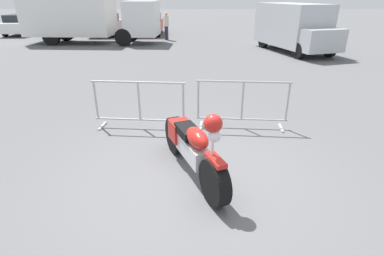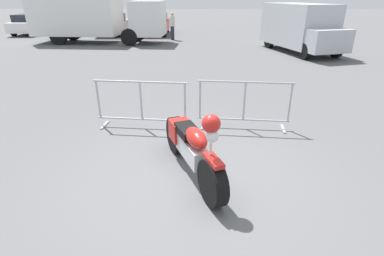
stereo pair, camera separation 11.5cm
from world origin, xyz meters
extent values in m
plane|color=#5B5B5E|center=(0.00, 0.00, 0.00)|extent=(120.00, 120.00, 0.00)
cylinder|color=black|center=(0.33, -0.65, 0.34)|extent=(0.42, 0.71, 0.68)
cylinder|color=black|center=(-0.27, 0.89, 0.34)|extent=(0.42, 0.71, 0.68)
cube|color=silver|center=(0.03, 0.12, 0.45)|extent=(0.56, 0.93, 0.30)
ellipsoid|color=#B21E19|center=(0.10, -0.06, 0.75)|extent=(0.47, 0.66, 0.28)
cube|color=black|center=(-0.04, 0.30, 0.70)|extent=(0.48, 0.62, 0.13)
cube|color=#B21E19|center=(-0.17, 0.63, 0.55)|extent=(0.46, 0.48, 0.34)
cube|color=#B21E19|center=(0.33, -0.65, 0.70)|extent=(0.29, 0.45, 0.06)
cylinder|color=silver|center=(0.29, -0.55, 0.85)|extent=(0.06, 0.06, 0.48)
sphere|color=silver|center=(0.31, -0.60, 1.03)|extent=(0.17, 0.17, 0.17)
sphere|color=#B21E19|center=(0.29, -0.55, 1.19)|extent=(0.26, 0.26, 0.26)
cylinder|color=#9EA0A5|center=(-1.09, 1.99, 1.05)|extent=(2.01, 0.24, 0.04)
cylinder|color=#9EA0A5|center=(-1.09, 1.99, 0.20)|extent=(2.01, 0.24, 0.04)
cylinder|color=#9EA0A5|center=(-2.04, 2.09, 0.62)|extent=(0.05, 0.05, 0.85)
cylinder|color=#9EA0A5|center=(-1.09, 1.99, 0.62)|extent=(0.05, 0.05, 0.85)
cylinder|color=#9EA0A5|center=(-0.13, 1.90, 0.62)|extent=(0.05, 0.05, 0.85)
cube|color=#9EA0A5|center=(-1.97, 2.08, 0.01)|extent=(0.10, 0.44, 0.03)
cube|color=#9EA0A5|center=(-0.20, 1.90, 0.01)|extent=(0.10, 0.44, 0.03)
cylinder|color=#9EA0A5|center=(1.15, 1.99, 1.05)|extent=(2.01, 0.24, 0.04)
cylinder|color=#9EA0A5|center=(1.15, 1.99, 0.20)|extent=(2.01, 0.24, 0.04)
cylinder|color=#9EA0A5|center=(0.19, 2.09, 0.62)|extent=(0.05, 0.05, 0.85)
cylinder|color=#9EA0A5|center=(1.15, 1.99, 0.62)|extent=(0.05, 0.05, 0.85)
cylinder|color=#9EA0A5|center=(2.11, 1.90, 0.62)|extent=(0.05, 0.05, 0.85)
cube|color=#9EA0A5|center=(0.26, 2.08, 0.01)|extent=(0.10, 0.44, 0.03)
cube|color=#9EA0A5|center=(2.04, 1.90, 0.01)|extent=(0.10, 0.44, 0.03)
cube|color=white|center=(-6.96, 14.75, 1.73)|extent=(5.15, 2.65, 2.50)
cube|color=silver|center=(-2.67, 14.44, 1.43)|extent=(1.95, 2.31, 1.90)
cylinder|color=black|center=(-3.53, 15.47, 0.48)|extent=(0.98, 0.35, 0.96)
cylinder|color=black|center=(-3.67, 13.55, 0.48)|extent=(0.98, 0.35, 0.96)
cylinder|color=black|center=(-7.74, 15.77, 0.48)|extent=(0.98, 0.35, 0.96)
cylinder|color=black|center=(-7.88, 13.85, 0.48)|extent=(0.98, 0.35, 0.96)
cube|color=#B2B7BC|center=(5.31, 11.93, 1.31)|extent=(3.03, 4.49, 2.00)
cube|color=#B2B7BC|center=(5.98, 9.52, 0.84)|extent=(2.07, 1.38, 1.00)
cylinder|color=black|center=(6.68, 10.13, 0.36)|extent=(0.43, 0.76, 0.72)
cylinder|color=black|center=(5.06, 9.68, 0.36)|extent=(0.43, 0.76, 0.72)
cylinder|color=black|center=(5.79, 13.31, 0.36)|extent=(0.43, 0.76, 0.72)
cylinder|color=black|center=(4.17, 12.86, 0.36)|extent=(0.43, 0.76, 0.72)
cube|color=white|center=(-12.10, 19.18, 0.58)|extent=(1.74, 4.14, 0.67)
cube|color=#1E232B|center=(-12.10, 19.04, 1.16)|extent=(1.58, 2.13, 0.48)
cylinder|color=black|center=(-12.83, 20.48, 0.31)|extent=(0.22, 0.62, 0.61)
cylinder|color=black|center=(-11.42, 20.51, 0.31)|extent=(0.22, 0.62, 0.61)
cylinder|color=black|center=(-12.78, 17.85, 0.31)|extent=(0.22, 0.62, 0.61)
cylinder|color=black|center=(-11.38, 17.88, 0.31)|extent=(0.22, 0.62, 0.61)
cube|color=#236B38|center=(-9.00, 18.76, 0.58)|extent=(1.73, 4.11, 0.66)
cube|color=#1E232B|center=(-9.00, 18.62, 1.15)|extent=(1.56, 2.11, 0.47)
cylinder|color=black|center=(-9.72, 20.05, 0.30)|extent=(0.22, 0.61, 0.61)
cylinder|color=black|center=(-8.33, 20.08, 0.30)|extent=(0.22, 0.61, 0.61)
cylinder|color=black|center=(-9.68, 17.44, 0.30)|extent=(0.22, 0.61, 0.61)
cylinder|color=black|center=(-8.28, 17.47, 0.30)|extent=(0.22, 0.61, 0.61)
cube|color=#B7BABF|center=(-5.90, 18.67, 0.60)|extent=(1.80, 4.28, 0.69)
cube|color=#1E232B|center=(-5.90, 18.52, 1.20)|extent=(1.63, 2.20, 0.49)
cylinder|color=black|center=(-6.65, 20.02, 0.32)|extent=(0.23, 0.64, 0.63)
cylinder|color=black|center=(-5.20, 20.04, 0.32)|extent=(0.23, 0.64, 0.63)
cylinder|color=black|center=(-6.60, 17.30, 0.32)|extent=(0.23, 0.64, 0.63)
cylinder|color=black|center=(-5.15, 17.32, 0.32)|extent=(0.23, 0.64, 0.63)
cube|color=#B21E19|center=(-2.80, 18.89, 0.62)|extent=(1.84, 4.37, 0.71)
cube|color=#1E232B|center=(-2.79, 18.74, 1.22)|extent=(1.66, 2.25, 0.50)
cylinder|color=black|center=(-3.56, 20.26, 0.32)|extent=(0.23, 0.65, 0.65)
cylinder|color=black|center=(-2.08, 20.29, 0.32)|extent=(0.23, 0.65, 0.65)
cylinder|color=black|center=(-3.51, 17.49, 0.32)|extent=(0.23, 0.65, 0.65)
cylinder|color=black|center=(-2.03, 17.51, 0.32)|extent=(0.23, 0.65, 0.65)
cylinder|color=#262838|center=(-1.38, 16.03, 0.42)|extent=(0.32, 0.32, 0.85)
cylinder|color=beige|center=(-1.38, 16.03, 1.16)|extent=(0.45, 0.45, 0.62)
sphere|color=tan|center=(-1.38, 16.03, 1.58)|extent=(0.22, 0.22, 0.22)
cylinder|color=#ADA89E|center=(8.00, 16.65, 0.07)|extent=(3.59, 3.59, 0.14)
cylinder|color=#38662D|center=(8.00, 16.65, 0.15)|extent=(3.31, 3.31, 0.02)
sphere|color=#3D7A38|center=(8.08, 15.88, 0.46)|extent=(0.76, 0.76, 0.76)
sphere|color=#286023|center=(7.61, 16.59, 0.64)|extent=(1.17, 1.17, 1.17)
camera|label=1|loc=(-0.04, -4.14, 2.74)|focal=28.00mm
camera|label=2|loc=(0.07, -4.14, 2.74)|focal=28.00mm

